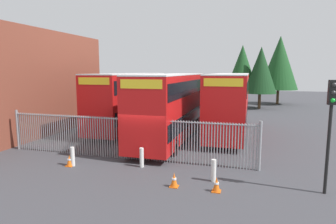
{
  "coord_description": "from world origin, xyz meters",
  "views": [
    {
      "loc": [
        5.06,
        -13.67,
        4.62
      ],
      "look_at": [
        0.0,
        4.0,
        2.0
      ],
      "focal_mm": 30.9,
      "sensor_mm": 36.0,
      "label": 1
    }
  ],
  "objects_px": {
    "double_decker_bus_behind_fence_right": "(229,101)",
    "traffic_light_kerbside": "(331,116)",
    "double_decker_bus_near_gate": "(171,104)",
    "traffic_cone_near_kerb": "(174,180)",
    "traffic_cone_by_gate": "(69,160)",
    "bollard_near_right": "(214,170)",
    "double_decker_bus_behind_fence_left": "(129,99)",
    "bollard_near_left": "(73,157)",
    "bollard_center_front": "(142,157)",
    "traffic_cone_mid_forecourt": "(216,185)"
  },
  "relations": [
    {
      "from": "bollard_near_left",
      "to": "double_decker_bus_behind_fence_left",
      "type": "bearing_deg",
      "value": 96.46
    },
    {
      "from": "traffic_cone_mid_forecourt",
      "to": "traffic_cone_near_kerb",
      "type": "bearing_deg",
      "value": -179.99
    },
    {
      "from": "traffic_cone_near_kerb",
      "to": "traffic_cone_by_gate",
      "type": "bearing_deg",
      "value": 169.13
    },
    {
      "from": "traffic_light_kerbside",
      "to": "traffic_cone_near_kerb",
      "type": "bearing_deg",
      "value": -170.32
    },
    {
      "from": "traffic_light_kerbside",
      "to": "double_decker_bus_behind_fence_left",
      "type": "bearing_deg",
      "value": 141.67
    },
    {
      "from": "double_decker_bus_near_gate",
      "to": "traffic_light_kerbside",
      "type": "distance_m",
      "value": 10.3
    },
    {
      "from": "bollard_near_right",
      "to": "traffic_cone_by_gate",
      "type": "distance_m",
      "value": 7.02
    },
    {
      "from": "bollard_center_front",
      "to": "double_decker_bus_near_gate",
      "type": "bearing_deg",
      "value": 90.94
    },
    {
      "from": "traffic_cone_mid_forecourt",
      "to": "traffic_light_kerbside",
      "type": "xyz_separation_m",
      "value": [
        3.98,
        0.97,
        2.7
      ]
    },
    {
      "from": "bollard_near_right",
      "to": "double_decker_bus_near_gate",
      "type": "bearing_deg",
      "value": 119.29
    },
    {
      "from": "double_decker_bus_behind_fence_left",
      "to": "bollard_near_right",
      "type": "xyz_separation_m",
      "value": [
        7.95,
        -9.55,
        -1.95
      ]
    },
    {
      "from": "double_decker_bus_behind_fence_left",
      "to": "bollard_near_left",
      "type": "relative_size",
      "value": 11.38
    },
    {
      "from": "bollard_center_front",
      "to": "traffic_cone_near_kerb",
      "type": "distance_m",
      "value": 2.87
    },
    {
      "from": "double_decker_bus_behind_fence_left",
      "to": "bollard_center_front",
      "type": "bearing_deg",
      "value": -63.21
    },
    {
      "from": "double_decker_bus_near_gate",
      "to": "traffic_light_kerbside",
      "type": "height_order",
      "value": "double_decker_bus_near_gate"
    },
    {
      "from": "traffic_cone_by_gate",
      "to": "traffic_cone_near_kerb",
      "type": "height_order",
      "value": "same"
    },
    {
      "from": "traffic_cone_by_gate",
      "to": "traffic_cone_mid_forecourt",
      "type": "height_order",
      "value": "same"
    },
    {
      "from": "traffic_cone_by_gate",
      "to": "traffic_light_kerbside",
      "type": "height_order",
      "value": "traffic_light_kerbside"
    },
    {
      "from": "traffic_cone_by_gate",
      "to": "traffic_light_kerbside",
      "type": "relative_size",
      "value": 0.14
    },
    {
      "from": "traffic_cone_by_gate",
      "to": "traffic_cone_mid_forecourt",
      "type": "distance_m",
      "value": 7.33
    },
    {
      "from": "bollard_near_right",
      "to": "bollard_center_front",
      "type": "bearing_deg",
      "value": 166.06
    },
    {
      "from": "double_decker_bus_behind_fence_right",
      "to": "bollard_center_front",
      "type": "distance_m",
      "value": 9.6
    },
    {
      "from": "double_decker_bus_behind_fence_left",
      "to": "traffic_cone_mid_forecourt",
      "type": "bearing_deg",
      "value": -52.28
    },
    {
      "from": "double_decker_bus_behind_fence_right",
      "to": "traffic_light_kerbside",
      "type": "xyz_separation_m",
      "value": [
        4.31,
        -9.69,
        0.56
      ]
    },
    {
      "from": "double_decker_bus_behind_fence_right",
      "to": "traffic_cone_by_gate",
      "type": "xyz_separation_m",
      "value": [
        -6.92,
        -9.59,
        -2.13
      ]
    },
    {
      "from": "bollard_near_right",
      "to": "traffic_light_kerbside",
      "type": "xyz_separation_m",
      "value": [
        4.22,
        -0.07,
        2.51
      ]
    },
    {
      "from": "double_decker_bus_near_gate",
      "to": "bollard_center_front",
      "type": "bearing_deg",
      "value": -89.06
    },
    {
      "from": "double_decker_bus_behind_fence_left",
      "to": "traffic_cone_by_gate",
      "type": "distance_m",
      "value": 9.8
    },
    {
      "from": "double_decker_bus_near_gate",
      "to": "traffic_cone_by_gate",
      "type": "relative_size",
      "value": 18.32
    },
    {
      "from": "traffic_light_kerbside",
      "to": "traffic_cone_by_gate",
      "type": "bearing_deg",
      "value": 179.48
    },
    {
      "from": "traffic_cone_mid_forecourt",
      "to": "traffic_light_kerbside",
      "type": "height_order",
      "value": "traffic_light_kerbside"
    },
    {
      "from": "double_decker_bus_near_gate",
      "to": "bollard_near_left",
      "type": "bearing_deg",
      "value": -116.54
    },
    {
      "from": "double_decker_bus_behind_fence_right",
      "to": "traffic_cone_mid_forecourt",
      "type": "distance_m",
      "value": 10.87
    },
    {
      "from": "double_decker_bus_behind_fence_left",
      "to": "double_decker_bus_behind_fence_right",
      "type": "relative_size",
      "value": 1.0
    },
    {
      "from": "bollard_center_front",
      "to": "traffic_cone_near_kerb",
      "type": "xyz_separation_m",
      "value": [
        2.13,
        -1.92,
        -0.19
      ]
    },
    {
      "from": "double_decker_bus_behind_fence_left",
      "to": "bollard_near_right",
      "type": "height_order",
      "value": "double_decker_bus_behind_fence_left"
    },
    {
      "from": "bollard_near_right",
      "to": "traffic_cone_by_gate",
      "type": "height_order",
      "value": "bollard_near_right"
    },
    {
      "from": "bollard_near_left",
      "to": "traffic_cone_by_gate",
      "type": "distance_m",
      "value": 0.24
    },
    {
      "from": "double_decker_bus_behind_fence_right",
      "to": "traffic_light_kerbside",
      "type": "relative_size",
      "value": 2.51
    },
    {
      "from": "traffic_cone_near_kerb",
      "to": "double_decker_bus_behind_fence_left",
      "type": "bearing_deg",
      "value": 121.55
    },
    {
      "from": "double_decker_bus_behind_fence_right",
      "to": "bollard_near_right",
      "type": "relative_size",
      "value": 11.38
    },
    {
      "from": "traffic_cone_mid_forecourt",
      "to": "bollard_near_right",
      "type": "bearing_deg",
      "value": 102.9
    },
    {
      "from": "double_decker_bus_near_gate",
      "to": "traffic_cone_by_gate",
      "type": "distance_m",
      "value": 7.62
    },
    {
      "from": "traffic_cone_mid_forecourt",
      "to": "traffic_light_kerbside",
      "type": "distance_m",
      "value": 4.9
    },
    {
      "from": "traffic_light_kerbside",
      "to": "bollard_near_left",
      "type": "bearing_deg",
      "value": 179.09
    },
    {
      "from": "double_decker_bus_behind_fence_right",
      "to": "bollard_near_right",
      "type": "xyz_separation_m",
      "value": [
        0.09,
        -9.62,
        -1.95
      ]
    },
    {
      "from": "double_decker_bus_near_gate",
      "to": "bollard_near_left",
      "type": "relative_size",
      "value": 11.38
    },
    {
      "from": "traffic_cone_mid_forecourt",
      "to": "double_decker_bus_behind_fence_left",
      "type": "bearing_deg",
      "value": 127.72
    },
    {
      "from": "traffic_cone_by_gate",
      "to": "traffic_cone_near_kerb",
      "type": "distance_m",
      "value": 5.67
    },
    {
      "from": "bollard_center_front",
      "to": "traffic_cone_mid_forecourt",
      "type": "bearing_deg",
      "value": -26.75
    }
  ]
}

